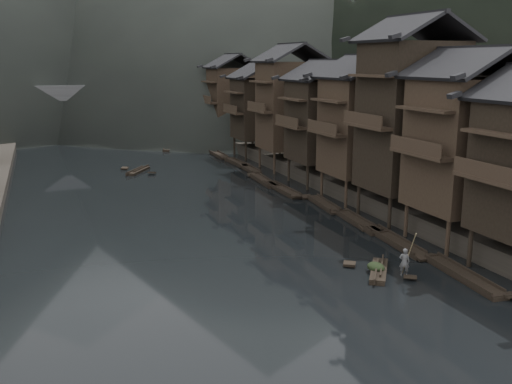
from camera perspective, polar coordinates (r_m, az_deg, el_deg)
name	(u,v)px	position (r m, az deg, el deg)	size (l,w,h in m)	color
water	(235,265)	(37.76, -2.09, -7.34)	(300.00, 300.00, 0.00)	black
right_bank	(370,144)	(87.75, 11.37, 4.76)	(40.00, 200.00, 1.80)	#2D2823
stilt_houses	(334,102)	(59.94, 7.85, 8.95)	(9.00, 67.60, 17.00)	black
moored_sampans	(295,192)	(57.31, 3.91, -0.04)	(2.99, 56.98, 0.47)	black
midriver_boats	(156,158)	(79.02, -10.00, 3.41)	(10.53, 21.87, 0.45)	black
stone_bridge	(106,106)	(106.47, -14.74, 8.28)	(40.00, 6.00, 9.00)	#4C4C4F
hero_sampan	(379,270)	(37.13, 12.19, -7.66)	(3.29, 4.18, 0.43)	black
cargo_heap	(376,262)	(37.02, 11.93, -6.84)	(1.01, 1.32, 0.60)	black
boatman	(405,258)	(36.25, 14.64, -6.45)	(0.64, 0.42, 1.76)	#535355
bamboo_pole	(410,213)	(35.54, 15.16, -2.05)	(0.06, 0.06, 4.60)	#8C7A51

